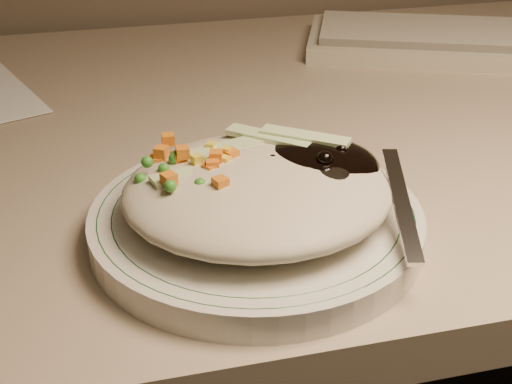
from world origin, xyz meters
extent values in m
cube|color=gray|center=(0.00, 1.38, 0.72)|extent=(1.40, 0.70, 0.04)
cylinder|color=silver|center=(-0.05, 1.16, 0.75)|extent=(0.24, 0.24, 0.02)
torus|color=#144723|center=(-0.05, 1.16, 0.76)|extent=(0.23, 0.23, 0.00)
torus|color=#144723|center=(-0.05, 1.16, 0.76)|extent=(0.21, 0.21, 0.00)
ellipsoid|color=#B7AD95|center=(-0.05, 1.16, 0.78)|extent=(0.19, 0.18, 0.04)
ellipsoid|color=black|center=(-0.01, 1.17, 0.79)|extent=(0.10, 0.09, 0.03)
ellipsoid|color=orange|center=(-0.10, 1.18, 0.78)|extent=(0.08, 0.08, 0.02)
sphere|color=black|center=(-0.04, 1.17, 0.79)|extent=(0.01, 0.01, 0.01)
sphere|color=black|center=(-0.01, 1.18, 0.79)|extent=(0.01, 0.01, 0.01)
sphere|color=black|center=(0.02, 1.17, 0.80)|extent=(0.01, 0.01, 0.01)
sphere|color=black|center=(0.01, 1.18, 0.79)|extent=(0.01, 0.01, 0.01)
sphere|color=black|center=(0.00, 1.15, 0.80)|extent=(0.01, 0.01, 0.01)
sphere|color=black|center=(-0.01, 1.17, 0.79)|extent=(0.01, 0.01, 0.01)
sphere|color=black|center=(0.00, 1.18, 0.79)|extent=(0.01, 0.01, 0.01)
cube|color=orange|center=(-0.10, 1.18, 0.80)|extent=(0.01, 0.01, 0.01)
cube|color=orange|center=(-0.08, 1.16, 0.79)|extent=(0.01, 0.01, 0.01)
cube|color=orange|center=(-0.11, 1.20, 0.80)|extent=(0.01, 0.01, 0.01)
cube|color=orange|center=(-0.08, 1.17, 0.80)|extent=(0.01, 0.01, 0.01)
cube|color=orange|center=(-0.08, 1.17, 0.80)|extent=(0.01, 0.01, 0.01)
cube|color=orange|center=(-0.11, 1.20, 0.79)|extent=(0.01, 0.01, 0.01)
cube|color=orange|center=(-0.10, 1.19, 0.80)|extent=(0.01, 0.01, 0.01)
cube|color=orange|center=(-0.08, 1.17, 0.80)|extent=(0.01, 0.01, 0.01)
cube|color=orange|center=(-0.06, 1.18, 0.80)|extent=(0.01, 0.01, 0.01)
cube|color=orange|center=(-0.11, 1.21, 0.80)|extent=(0.01, 0.01, 0.01)
cube|color=orange|center=(-0.11, 1.15, 0.80)|extent=(0.01, 0.01, 0.01)
cube|color=orange|center=(-0.08, 1.14, 0.80)|extent=(0.01, 0.01, 0.01)
cube|color=orange|center=(-0.12, 1.16, 0.79)|extent=(0.01, 0.01, 0.01)
cube|color=orange|center=(-0.11, 1.20, 0.79)|extent=(0.01, 0.01, 0.01)
sphere|color=#388C28|center=(-0.08, 1.18, 0.80)|extent=(0.01, 0.01, 0.01)
sphere|color=#388C28|center=(-0.11, 1.14, 0.80)|extent=(0.01, 0.01, 0.01)
sphere|color=#388C28|center=(-0.11, 1.18, 0.80)|extent=(0.01, 0.01, 0.01)
sphere|color=#388C28|center=(-0.12, 1.18, 0.80)|extent=(0.01, 0.01, 0.01)
sphere|color=#388C28|center=(-0.08, 1.18, 0.79)|extent=(0.01, 0.01, 0.01)
sphere|color=#388C28|center=(-0.08, 1.15, 0.79)|extent=(0.01, 0.01, 0.01)
sphere|color=#388C28|center=(-0.10, 1.17, 0.79)|extent=(0.01, 0.01, 0.01)
sphere|color=#388C28|center=(-0.10, 1.15, 0.79)|extent=(0.01, 0.01, 0.01)
sphere|color=#388C28|center=(-0.13, 1.17, 0.79)|extent=(0.01, 0.01, 0.01)
sphere|color=#388C28|center=(-0.10, 1.19, 0.80)|extent=(0.01, 0.01, 0.01)
sphere|color=#388C28|center=(-0.10, 1.18, 0.80)|extent=(0.01, 0.01, 0.01)
sphere|color=#388C28|center=(-0.11, 1.16, 0.79)|extent=(0.01, 0.01, 0.01)
sphere|color=#388C28|center=(-0.09, 1.15, 0.80)|extent=(0.01, 0.01, 0.01)
sphere|color=#388C28|center=(-0.06, 1.20, 0.79)|extent=(0.01, 0.01, 0.01)
cube|color=yellow|center=(-0.09, 1.18, 0.79)|extent=(0.01, 0.01, 0.01)
cube|color=yellow|center=(-0.07, 1.17, 0.80)|extent=(0.01, 0.01, 0.01)
cube|color=yellow|center=(-0.10, 1.19, 0.79)|extent=(0.01, 0.01, 0.01)
cube|color=yellow|center=(-0.09, 1.17, 0.80)|extent=(0.01, 0.01, 0.01)
cube|color=yellow|center=(-0.10, 1.17, 0.79)|extent=(0.01, 0.01, 0.01)
cube|color=yellow|center=(-0.07, 1.18, 0.80)|extent=(0.01, 0.01, 0.01)
cube|color=yellow|center=(-0.08, 1.20, 0.80)|extent=(0.01, 0.01, 0.01)
cube|color=yellow|center=(-0.09, 1.17, 0.79)|extent=(0.01, 0.01, 0.01)
cube|color=#B2D18C|center=(-0.06, 1.20, 0.80)|extent=(0.07, 0.03, 0.00)
cube|color=#B2D18C|center=(-0.03, 1.20, 0.80)|extent=(0.06, 0.06, 0.00)
cube|color=#B2D18C|center=(-0.09, 1.17, 0.80)|extent=(0.07, 0.03, 0.00)
cube|color=#B2D18C|center=(-0.01, 1.19, 0.80)|extent=(0.06, 0.05, 0.00)
ellipsoid|color=silver|center=(0.00, 1.15, 0.79)|extent=(0.04, 0.05, 0.01)
cube|color=silver|center=(0.04, 1.11, 0.78)|extent=(0.04, 0.11, 0.03)
cube|color=#B5AE94|center=(0.32, 1.51, 0.75)|extent=(0.45, 0.30, 0.02)
cube|color=beige|center=(0.32, 1.51, 0.77)|extent=(0.42, 0.27, 0.01)
camera|label=1|loc=(-0.16, 0.73, 1.02)|focal=50.00mm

